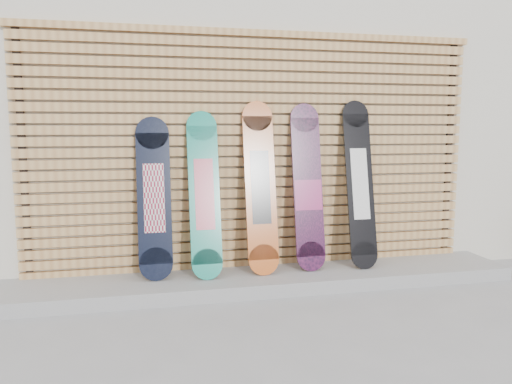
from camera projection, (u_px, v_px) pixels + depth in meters
ground at (303, 312)px, 3.87m from camera, size 80.00×80.00×0.00m
building at (261, 101)px, 7.14m from camera, size 12.00×5.00×3.60m
concrete_step at (264, 280)px, 4.49m from camera, size 4.60×0.70×0.12m
slat_wall at (256, 151)px, 4.62m from camera, size 4.26×0.08×2.29m
snowboard_0 at (154, 198)px, 4.30m from camera, size 0.29×0.30×1.40m
snowboard_1 at (204, 194)px, 4.36m from camera, size 0.27×0.37×1.45m
snowboard_2 at (260, 187)px, 4.47m from camera, size 0.28×0.35×1.54m
snowboard_3 at (308, 188)px, 4.58m from camera, size 0.27×0.32×1.53m
snowboard_4 at (360, 184)px, 4.67m from camera, size 0.26×0.36×1.56m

